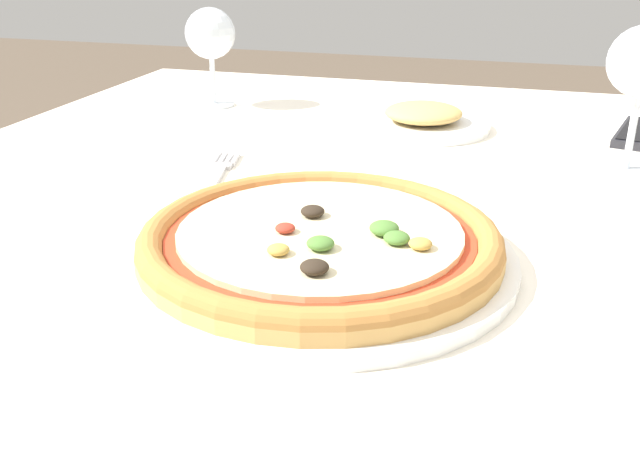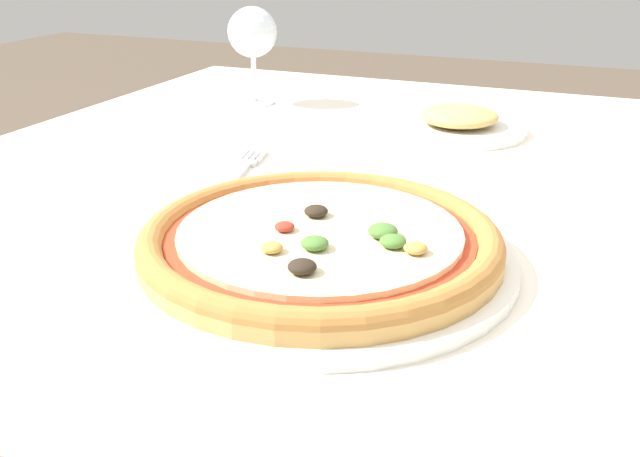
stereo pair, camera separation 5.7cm
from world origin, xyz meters
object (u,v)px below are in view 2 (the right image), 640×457
Objects in this scene: pizza_plate at (320,243)px; fork at (240,171)px; dining_table at (483,258)px; side_plate at (458,123)px; wine_glass_far_left at (252,35)px.

pizza_plate is 1.89× the size of fork.
fork is (-0.27, -0.06, 0.08)m from dining_table.
side_plate is (0.02, 0.44, -0.00)m from pizza_plate.
wine_glass_far_left is 0.34m from side_plate.
wine_glass_far_left is at bearing 171.99° from side_plate.
wine_glass_far_left reaches higher than pizza_plate.
wine_glass_far_left is (-0.31, 0.49, 0.09)m from pizza_plate.
fork is at bearing -125.52° from side_plate.
fork is at bearing -168.18° from dining_table.
pizza_plate reaches higher than fork.
side_plate is (0.33, -0.05, -0.09)m from wine_glass_far_left.
pizza_plate is at bearing -112.51° from dining_table.
pizza_plate is 0.25m from fork.
fork is at bearing -65.60° from wine_glass_far_left.
wine_glass_far_left is (-0.41, 0.25, 0.19)m from dining_table.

